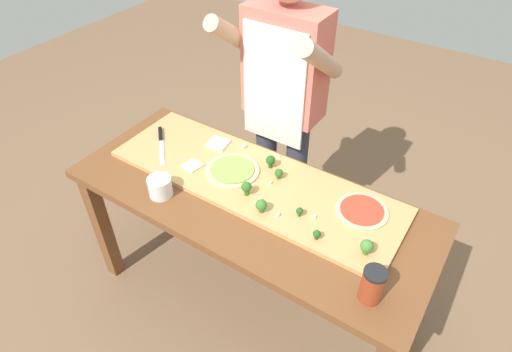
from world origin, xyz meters
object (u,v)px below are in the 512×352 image
(broccoli_floret_back_mid, at_px, (300,211))
(cook_center, at_px, (283,97))
(broccoli_floret_center_left, at_px, (247,187))
(cheese_crumble_a, at_px, (278,156))
(chefs_knife, at_px, (161,141))
(pizza_whole_pesto_green, at_px, (232,170))
(cheese_crumble_e, at_px, (314,217))
(cheese_crumble_b, at_px, (278,215))
(sauce_jar, at_px, (372,285))
(pizza_slice_near_right, at_px, (193,166))
(pizza_whole_tomato_red, at_px, (362,211))
(cheese_crumble_f, at_px, (244,147))
(broccoli_floret_front_mid, at_px, (279,173))
(broccoli_floret_center_right, at_px, (261,205))
(prep_table, at_px, (249,214))
(cheese_crumble_d, at_px, (270,182))
(broccoli_floret_back_right, at_px, (367,246))
(broccoli_floret_front_left, at_px, (271,161))
(pizza_slice_near_left, at_px, (218,143))
(cheese_crumble_c, at_px, (260,200))
(broccoli_floret_back_left, at_px, (317,234))
(flour_cup, at_px, (160,188))

(broccoli_floret_back_mid, xyz_separation_m, cook_center, (-0.40, 0.54, 0.16))
(broccoli_floret_center_left, xyz_separation_m, cheese_crumble_a, (-0.02, 0.31, -0.04))
(chefs_knife, xyz_separation_m, pizza_whole_pesto_green, (0.45, 0.01, 0.00))
(cheese_crumble_e, height_order, cook_center, cook_center)
(cheese_crumble_a, xyz_separation_m, cheese_crumble_b, (0.21, -0.34, -0.00))
(broccoli_floret_back_mid, xyz_separation_m, sauce_jar, (0.40, -0.20, 0.02))
(pizza_slice_near_right, bearing_deg, chefs_knife, 165.87)
(pizza_whole_tomato_red, distance_m, cheese_crumble_e, 0.21)
(broccoli_floret_back_mid, xyz_separation_m, cheese_crumble_f, (-0.46, 0.26, -0.02))
(broccoli_floret_back_mid, height_order, cheese_crumble_a, broccoli_floret_back_mid)
(pizza_slice_near_right, relative_size, broccoli_floret_back_mid, 1.72)
(broccoli_floret_front_mid, bearing_deg, cook_center, 118.74)
(cheese_crumble_b, bearing_deg, broccoli_floret_center_right, -167.29)
(broccoli_floret_back_mid, bearing_deg, prep_table, 178.54)
(pizza_slice_near_right, height_order, broccoli_floret_center_left, broccoli_floret_center_left)
(prep_table, bearing_deg, pizza_whole_tomato_red, 18.76)
(cheese_crumble_d, bearing_deg, cheese_crumble_e, -17.12)
(pizza_whole_tomato_red, relative_size, broccoli_floret_back_mid, 5.02)
(broccoli_floret_back_mid, height_order, cheese_crumble_d, broccoli_floret_back_mid)
(prep_table, xyz_separation_m, cheese_crumble_b, (0.19, -0.06, 0.14))
(broccoli_floret_front_mid, bearing_deg, pizza_slice_near_right, -158.65)
(broccoli_floret_back_mid, height_order, cook_center, cook_center)
(chefs_knife, bearing_deg, broccoli_floret_back_mid, -5.04)
(broccoli_floret_back_right, bearing_deg, chefs_knife, 174.52)
(pizza_whole_pesto_green, height_order, cook_center, cook_center)
(broccoli_floret_back_right, height_order, sauce_jar, sauce_jar)
(pizza_whole_tomato_red, height_order, broccoli_floret_front_left, broccoli_floret_front_left)
(pizza_slice_near_left, distance_m, cheese_crumble_f, 0.14)
(broccoli_floret_back_mid, relative_size, cheese_crumble_a, 3.46)
(broccoli_floret_back_right, distance_m, cheese_crumble_b, 0.39)
(pizza_slice_near_right, distance_m, cheese_crumble_b, 0.51)
(broccoli_floret_front_mid, relative_size, sauce_jar, 0.36)
(broccoli_floret_center_right, distance_m, cheese_crumble_b, 0.08)
(cheese_crumble_c, distance_m, sauce_jar, 0.61)
(broccoli_floret_center_right, bearing_deg, broccoli_floret_front_left, 114.47)
(broccoli_floret_back_mid, height_order, cheese_crumble_c, broccoli_floret_back_mid)
(pizza_whole_pesto_green, xyz_separation_m, broccoli_floret_back_mid, (0.41, -0.08, 0.02))
(pizza_whole_pesto_green, distance_m, broccoli_floret_back_left, 0.55)
(prep_table, xyz_separation_m, pizza_whole_pesto_green, (-0.15, 0.08, 0.14))
(pizza_whole_tomato_red, bearing_deg, broccoli_floret_back_right, -63.76)
(prep_table, height_order, broccoli_floret_front_left, broccoli_floret_front_left)
(cheese_crumble_d, distance_m, cook_center, 0.50)
(broccoli_floret_center_right, distance_m, broccoli_floret_front_left, 0.30)
(broccoli_floret_center_left, relative_size, cook_center, 0.04)
(broccoli_floret_front_mid, relative_size, cheese_crumble_e, 3.91)
(broccoli_floret_back_mid, relative_size, sauce_jar, 0.31)
(broccoli_floret_back_left, distance_m, cheese_crumble_f, 0.67)
(pizza_whole_tomato_red, xyz_separation_m, broccoli_floret_center_right, (-0.36, -0.23, 0.03))
(broccoli_floret_back_mid, xyz_separation_m, broccoli_floret_front_left, (-0.27, 0.21, 0.01))
(pizza_slice_near_right, relative_size, flour_cup, 0.72)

